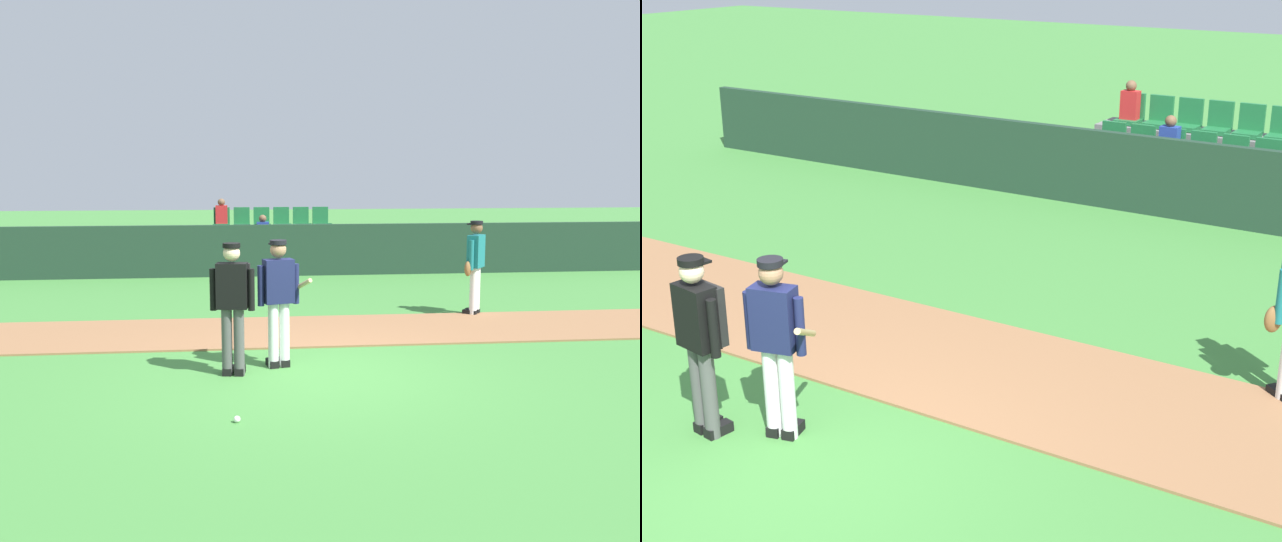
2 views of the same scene
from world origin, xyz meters
TOP-DOWN VIEW (x-y plane):
  - ground_plane at (0.00, 0.00)m, footprint 80.00×80.00m
  - infield_dirt_path at (0.00, 2.60)m, footprint 28.00×2.33m
  - dugout_fence at (0.00, 9.17)m, footprint 20.00×0.16m
  - stadium_bleachers at (-0.01, 10.62)m, footprint 3.90×2.10m
  - batter_navy_jersey at (-0.37, 0.42)m, footprint 0.74×0.71m
  - umpire_home_plate at (-1.00, 0.10)m, footprint 0.58×0.35m

SIDE VIEW (x-z plane):
  - ground_plane at x=0.00m, z-range 0.00..0.00m
  - infield_dirt_path at x=0.00m, z-range 0.00..0.03m
  - stadium_bleachers at x=-0.01m, z-range -0.46..1.44m
  - dugout_fence at x=0.00m, z-range 0.00..1.31m
  - batter_navy_jersey at x=-0.37m, z-range 0.09..1.85m
  - umpire_home_plate at x=-1.00m, z-range 0.12..1.88m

